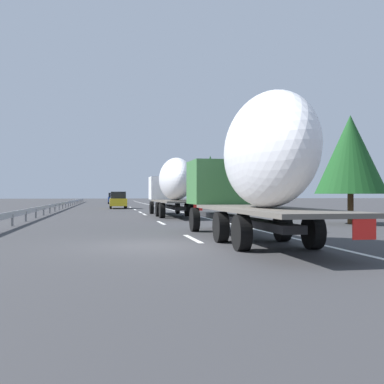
{
  "coord_description": "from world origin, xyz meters",
  "views": [
    {
      "loc": [
        -14.58,
        1.35,
        1.62
      ],
      "look_at": [
        15.42,
        -4.31,
        1.78
      ],
      "focal_mm": 43.28,
      "sensor_mm": 36.0,
      "label": 1
    }
  ],
  "objects": [
    {
      "name": "tree_4",
      "position": [
        24.77,
        -13.15,
        4.5
      ],
      "size": [
        3.01,
        3.01,
        7.35
      ],
      "color": "#472D19",
      "rests_on": "ground_plane"
    },
    {
      "name": "car_yellow_coupe",
      "position": [
        39.08,
        -0.13,
        0.97
      ],
      "size": [
        4.67,
        1.91,
        1.93
      ],
      "color": "gold",
      "rests_on": "ground_plane"
    },
    {
      "name": "road_sign",
      "position": [
        34.36,
        -6.7,
        2.03
      ],
      "size": [
        0.1,
        0.9,
        2.91
      ],
      "color": "gray",
      "rests_on": "ground_plane"
    },
    {
      "name": "ground_plane",
      "position": [
        40.0,
        0.0,
        0.0
      ],
      "size": [
        260.0,
        260.0,
        0.0
      ],
      "primitive_type": "plane",
      "color": "#38383A"
    },
    {
      "name": "tree_0",
      "position": [
        34.47,
        -9.93,
        3.58
      ],
      "size": [
        2.74,
        2.74,
        5.86
      ],
      "color": "#472D19",
      "rests_on": "ground_plane"
    },
    {
      "name": "tree_2",
      "position": [
        60.47,
        -10.13,
        3.56
      ],
      "size": [
        3.42,
        3.42,
        5.76
      ],
      "color": "#472D19",
      "rests_on": "ground_plane"
    },
    {
      "name": "truck_lead",
      "position": [
        19.3,
        -3.6,
        2.42
      ],
      "size": [
        13.34,
        2.55,
        4.23
      ],
      "color": "silver",
      "rests_on": "ground_plane"
    },
    {
      "name": "lane_stripe_5",
      "position": [
        44.36,
        -1.8,
        0.0
      ],
      "size": [
        3.2,
        0.2,
        0.01
      ],
      "primitive_type": "cube",
      "color": "white",
      "rests_on": "ground_plane"
    },
    {
      "name": "car_blue_sedan",
      "position": [
        66.54,
        -0.03,
        0.95
      ],
      "size": [
        4.42,
        1.76,
        1.9
      ],
      "color": "#28479E",
      "rests_on": "ground_plane"
    },
    {
      "name": "lane_stripe_3",
      "position": [
        27.45,
        -1.8,
        0.0
      ],
      "size": [
        3.2,
        0.2,
        0.01
      ],
      "primitive_type": "cube",
      "color": "white",
      "rests_on": "ground_plane"
    },
    {
      "name": "lane_stripe_2",
      "position": [
        22.92,
        -1.8,
        0.0
      ],
      "size": [
        3.2,
        0.2,
        0.01
      ],
      "primitive_type": "cube",
      "color": "white",
      "rests_on": "ground_plane"
    },
    {
      "name": "tree_3",
      "position": [
        19.25,
        -11.2,
        4.53
      ],
      "size": [
        2.81,
        2.81,
        7.15
      ],
      "color": "#472D19",
      "rests_on": "ground_plane"
    },
    {
      "name": "edge_line_right",
      "position": [
        45.0,
        -5.5,
        0.0
      ],
      "size": [
        110.0,
        0.2,
        0.01
      ],
      "primitive_type": "cube",
      "color": "white",
      "rests_on": "ground_plane"
    },
    {
      "name": "guardrail_median",
      "position": [
        43.0,
        6.0,
        0.58
      ],
      "size": [
        94.0,
        0.1,
        0.76
      ],
      "color": "#9EA0A5",
      "rests_on": "ground_plane"
    },
    {
      "name": "lane_stripe_4",
      "position": [
        34.85,
        -1.8,
        0.0
      ],
      "size": [
        3.2,
        0.2,
        0.01
      ],
      "primitive_type": "cube",
      "color": "white",
      "rests_on": "ground_plane"
    },
    {
      "name": "truck_trailing",
      "position": [
        0.35,
        -3.6,
        2.63
      ],
      "size": [
        12.96,
        2.55,
        4.77
      ],
      "color": "#387038",
      "rests_on": "ground_plane"
    },
    {
      "name": "lane_stripe_0",
      "position": [
        2.0,
        -1.8,
        0.0
      ],
      "size": [
        3.2,
        0.2,
        0.01
      ],
      "primitive_type": "cube",
      "color": "white",
      "rests_on": "ground_plane"
    },
    {
      "name": "lane_stripe_6",
      "position": [
        57.16,
        -1.8,
        0.0
      ],
      "size": [
        3.2,
        0.2,
        0.01
      ],
      "primitive_type": "cube",
      "color": "white",
      "rests_on": "ground_plane"
    },
    {
      "name": "tree_1",
      "position": [
        8.68,
        -11.88,
        3.81
      ],
      "size": [
        3.86,
        3.86,
        5.98
      ],
      "color": "#472D19",
      "rests_on": "ground_plane"
    },
    {
      "name": "lane_stripe_7",
      "position": [
        62.61,
        -1.8,
        0.0
      ],
      "size": [
        3.2,
        0.2,
        0.01
      ],
      "primitive_type": "cube",
      "color": "white",
      "rests_on": "ground_plane"
    },
    {
      "name": "lane_stripe_1",
      "position": [
        11.62,
        -1.8,
        0.0
      ],
      "size": [
        3.2,
        0.2,
        0.01
      ],
      "primitive_type": "cube",
      "color": "white",
      "rests_on": "ground_plane"
    }
  ]
}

